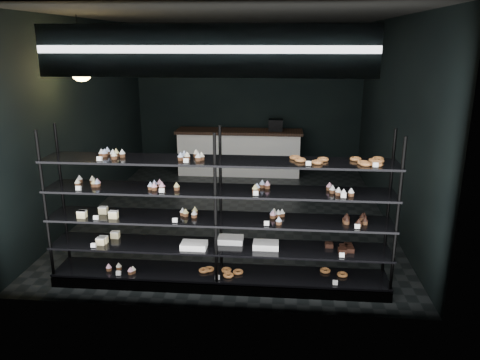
# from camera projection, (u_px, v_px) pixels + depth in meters

# --- Properties ---
(room) EXTENTS (5.01, 6.01, 3.20)m
(room) POSITION_uv_depth(u_px,v_px,m) (235.00, 121.00, 7.57)
(room) COLOR black
(room) RESTS_ON ground
(display_shelf) EXTENTS (4.00, 0.50, 1.91)m
(display_shelf) POSITION_uv_depth(u_px,v_px,m) (217.00, 237.00, 5.50)
(display_shelf) COLOR black
(display_shelf) RESTS_ON room
(signage) EXTENTS (3.30, 0.05, 0.50)m
(signage) POSITION_uv_depth(u_px,v_px,m) (205.00, 51.00, 4.45)
(signage) COLOR #0C1E40
(signage) RESTS_ON room
(pendant_lamp) EXTENTS (0.30, 0.30, 0.88)m
(pendant_lamp) POSITION_uv_depth(u_px,v_px,m) (81.00, 70.00, 6.44)
(pendant_lamp) COLOR black
(pendant_lamp) RESTS_ON room
(service_counter) EXTENTS (2.74, 0.65, 1.23)m
(service_counter) POSITION_uv_depth(u_px,v_px,m) (240.00, 152.00, 10.28)
(service_counter) COLOR white
(service_counter) RESTS_ON room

